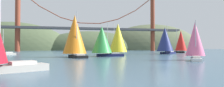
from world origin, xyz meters
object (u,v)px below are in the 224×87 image
at_px(sailboat_red_spinnaker, 181,41).
at_px(sailboat_yellow_sail, 118,38).
at_px(sailboat_green_sail, 102,40).
at_px(sailboat_pink_spinnaker, 195,40).
at_px(sailboat_navy_sail, 165,40).
at_px(sailboat_orange_sail, 75,35).

relative_size(sailboat_red_spinnaker, sailboat_yellow_sail, 1.02).
bearing_deg(sailboat_green_sail, sailboat_red_spinnaker, 32.79).
height_order(sailboat_pink_spinnaker, sailboat_navy_sail, sailboat_navy_sail).
bearing_deg(sailboat_red_spinnaker, sailboat_yellow_sail, -154.31).
relative_size(sailboat_green_sail, sailboat_yellow_sail, 0.89).
bearing_deg(sailboat_orange_sail, sailboat_navy_sail, 23.89).
bearing_deg(sailboat_green_sail, sailboat_pink_spinnaker, -51.27).
height_order(sailboat_pink_spinnaker, sailboat_yellow_sail, sailboat_yellow_sail).
relative_size(sailboat_green_sail, sailboat_pink_spinnaker, 1.22).
xyz_separation_m(sailboat_pink_spinnaker, sailboat_navy_sail, (10.18, 31.54, 1.18)).
bearing_deg(sailboat_pink_spinnaker, sailboat_red_spinnaker, 61.23).
height_order(sailboat_red_spinnaker, sailboat_pink_spinnaker, sailboat_red_spinnaker).
height_order(sailboat_red_spinnaker, sailboat_yellow_sail, sailboat_red_spinnaker).
bearing_deg(sailboat_pink_spinnaker, sailboat_green_sail, 128.73).
relative_size(sailboat_pink_spinnaker, sailboat_yellow_sail, 0.73).
height_order(sailboat_orange_sail, sailboat_yellow_sail, sailboat_orange_sail).
height_order(sailboat_orange_sail, sailboat_green_sail, sailboat_orange_sail).
xyz_separation_m(sailboat_orange_sail, sailboat_green_sail, (7.40, 1.84, -1.21)).
distance_m(sailboat_green_sail, sailboat_navy_sail, 28.32).
distance_m(sailboat_orange_sail, sailboat_green_sail, 7.72).
xyz_separation_m(sailboat_green_sail, sailboat_yellow_sail, (6.87, 9.75, 1.03)).
height_order(sailboat_green_sail, sailboat_navy_sail, sailboat_navy_sail).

